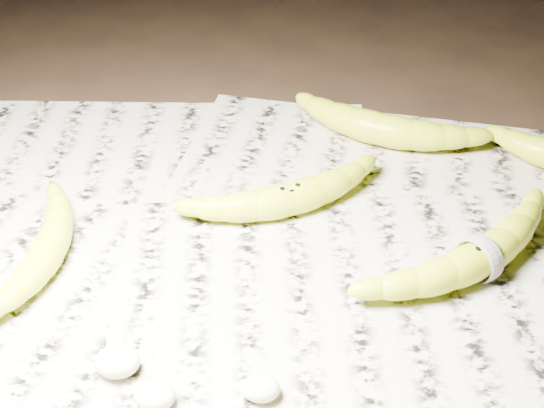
# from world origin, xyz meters

# --- Properties ---
(ground) EXTENTS (3.00, 3.00, 0.00)m
(ground) POSITION_xyz_m (0.00, 0.00, 0.00)
(ground) COLOR black
(ground) RESTS_ON ground
(newspaper_patch) EXTENTS (0.90, 0.70, 0.01)m
(newspaper_patch) POSITION_xyz_m (-0.02, -0.04, 0.00)
(newspaper_patch) COLOR #ABA693
(newspaper_patch) RESTS_ON ground
(banana_left_b) EXTENTS (0.06, 0.17, 0.03)m
(banana_left_b) POSITION_xyz_m (-0.23, -0.04, 0.02)
(banana_left_b) COLOR #C2D01A
(banana_left_b) RESTS_ON newspaper_patch
(banana_center) EXTENTS (0.21, 0.14, 0.04)m
(banana_center) POSITION_xyz_m (0.01, 0.05, 0.03)
(banana_center) COLOR #C2D01A
(banana_center) RESTS_ON newspaper_patch
(banana_taped) EXTENTS (0.22, 0.19, 0.04)m
(banana_taped) POSITION_xyz_m (0.19, -0.04, 0.03)
(banana_taped) COLOR #C2D01A
(banana_taped) RESTS_ON newspaper_patch
(banana_upper_a) EXTENTS (0.22, 0.13, 0.04)m
(banana_upper_a) POSITION_xyz_m (0.11, 0.19, 0.03)
(banana_upper_a) COLOR #C2D01A
(banana_upper_a) RESTS_ON newspaper_patch
(measuring_tape) EXTENTS (0.03, 0.04, 0.05)m
(measuring_tape) POSITION_xyz_m (0.19, -0.04, 0.03)
(measuring_tape) COLOR white
(measuring_tape) RESTS_ON newspaper_patch
(flesh_chunk_a) EXTENTS (0.04, 0.03, 0.02)m
(flesh_chunk_a) POSITION_xyz_m (-0.13, -0.18, 0.02)
(flesh_chunk_a) COLOR #FEEEC5
(flesh_chunk_a) RESTS_ON newspaper_patch
(flesh_chunk_b) EXTENTS (0.03, 0.03, 0.02)m
(flesh_chunk_b) POSITION_xyz_m (-0.09, -0.21, 0.02)
(flesh_chunk_b) COLOR #FEEEC5
(flesh_chunk_b) RESTS_ON newspaper_patch
(flesh_chunk_c) EXTENTS (0.03, 0.03, 0.02)m
(flesh_chunk_c) POSITION_xyz_m (-0.01, -0.20, 0.02)
(flesh_chunk_c) COLOR #FEEEC5
(flesh_chunk_c) RESTS_ON newspaper_patch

